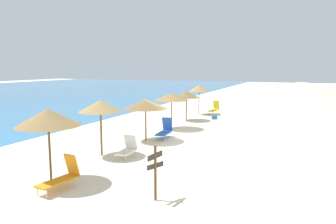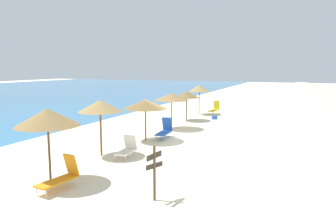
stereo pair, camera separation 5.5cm
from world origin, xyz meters
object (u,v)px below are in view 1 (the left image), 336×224
(beach_umbrella_0, at_px, (48,117))
(lounge_chair_3, at_px, (165,130))
(wooden_signpost, at_px, (155,168))
(beach_umbrella_2, at_px, (146,104))
(lounge_chair_2, at_px, (127,149))
(beach_umbrella_3, at_px, (172,97))
(beach_umbrella_5, at_px, (199,88))
(beach_umbrella_1, at_px, (100,106))
(lounge_chair_1, at_px, (214,109))
(beach_umbrella_4, at_px, (186,95))
(lounge_chair_0, at_px, (62,176))
(cooler_box, at_px, (214,117))

(beach_umbrella_0, relative_size, lounge_chair_3, 1.67)
(wooden_signpost, bearing_deg, beach_umbrella_0, 99.01)
(beach_umbrella_0, bearing_deg, wooden_signpost, -88.74)
(beach_umbrella_2, relative_size, lounge_chair_2, 1.88)
(beach_umbrella_3, bearing_deg, beach_umbrella_5, 2.70)
(beach_umbrella_1, xyz_separation_m, lounge_chair_1, (16.27, -1.47, -2.00))
(wooden_signpost, bearing_deg, lounge_chair_3, 29.27)
(lounge_chair_1, height_order, wooden_signpost, wooden_signpost)
(lounge_chair_2, bearing_deg, lounge_chair_3, -94.00)
(lounge_chair_1, bearing_deg, lounge_chair_3, 97.11)
(beach_umbrella_4, distance_m, beach_umbrella_5, 3.72)
(beach_umbrella_0, relative_size, wooden_signpost, 1.55)
(beach_umbrella_0, xyz_separation_m, beach_umbrella_4, (15.73, 0.17, -0.38))
(beach_umbrella_1, xyz_separation_m, beach_umbrella_4, (11.72, -0.29, -0.34))
(beach_umbrella_0, height_order, lounge_chair_3, beach_umbrella_0)
(beach_umbrella_1, relative_size, lounge_chair_2, 2.02)
(lounge_chair_0, bearing_deg, cooler_box, -85.04)
(wooden_signpost, bearing_deg, beach_umbrella_3, 27.47)
(lounge_chair_3, distance_m, wooden_signpost, 9.48)
(lounge_chair_1, bearing_deg, beach_umbrella_4, 83.31)
(lounge_chair_3, bearing_deg, beach_umbrella_3, -80.84)
(beach_umbrella_4, distance_m, lounge_chair_1, 4.99)
(beach_umbrella_4, height_order, wooden_signpost, beach_umbrella_4)
(beach_umbrella_0, bearing_deg, lounge_chair_2, -11.88)
(beach_umbrella_5, bearing_deg, lounge_chair_2, -175.75)
(lounge_chair_0, distance_m, cooler_box, 17.57)
(beach_umbrella_1, bearing_deg, beach_umbrella_3, -4.22)
(lounge_chair_1, bearing_deg, cooler_box, 112.84)
(beach_umbrella_0, bearing_deg, lounge_chair_1, -2.85)
(beach_umbrella_0, bearing_deg, beach_umbrella_1, 6.58)
(beach_umbrella_4, bearing_deg, cooler_box, -53.18)
(beach_umbrella_0, relative_size, beach_umbrella_1, 1.03)
(beach_umbrella_0, distance_m, beach_umbrella_1, 4.03)
(beach_umbrella_3, relative_size, beach_umbrella_4, 1.06)
(lounge_chair_1, distance_m, cooler_box, 3.17)
(beach_umbrella_4, bearing_deg, lounge_chair_2, -174.73)
(beach_umbrella_0, distance_m, wooden_signpost, 4.55)
(beach_umbrella_0, distance_m, lounge_chair_0, 2.22)
(beach_umbrella_5, height_order, cooler_box, beach_umbrella_5)
(lounge_chair_1, height_order, lounge_chair_2, lounge_chair_1)
(wooden_signpost, bearing_deg, lounge_chair_2, 47.54)
(beach_umbrella_2, height_order, lounge_chair_0, beach_umbrella_2)
(beach_umbrella_5, xyz_separation_m, wooden_signpost, (-19.34, -4.56, -1.34))
(beach_umbrella_3, relative_size, lounge_chair_2, 1.86)
(lounge_chair_2, bearing_deg, beach_umbrella_1, 4.70)
(beach_umbrella_2, height_order, wooden_signpost, beach_umbrella_2)
(beach_umbrella_3, relative_size, wooden_signpost, 1.39)
(beach_umbrella_5, relative_size, wooden_signpost, 1.49)
(beach_umbrella_2, bearing_deg, wooden_signpost, -151.19)
(beach_umbrella_0, relative_size, beach_umbrella_3, 1.12)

